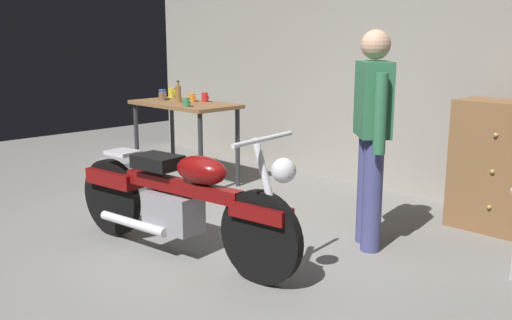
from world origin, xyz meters
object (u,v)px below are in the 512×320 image
at_px(storage_bin, 122,175).
at_px(bottle, 178,94).
at_px(mug_orange_travel, 192,98).
at_px(mug_blue_enamel, 163,94).
at_px(person_standing, 372,130).
at_px(mug_red_diner, 205,97).
at_px(wooden_dresser, 504,167).
at_px(motorcycle, 179,199).
at_px(mug_yellow_tall, 172,93).
at_px(mug_green_speckled, 186,102).
at_px(mug_brown_stoneware, 162,96).

bearing_deg(storage_bin, bottle, 81.90).
bearing_deg(mug_orange_travel, mug_blue_enamel, -170.97).
height_order(person_standing, mug_red_diner, person_standing).
bearing_deg(mug_orange_travel, mug_red_diner, 36.56).
bearing_deg(mug_blue_enamel, person_standing, -5.79).
bearing_deg(person_standing, wooden_dresser, -73.44).
xyz_separation_m(person_standing, wooden_dresser, (0.57, 1.12, -0.38)).
height_order(motorcycle, storage_bin, motorcycle).
height_order(mug_red_diner, bottle, bottle).
relative_size(storage_bin, mug_orange_travel, 3.80).
relative_size(motorcycle, mug_yellow_tall, 18.66).
height_order(storage_bin, mug_red_diner, mug_red_diner).
bearing_deg(mug_orange_travel, storage_bin, -99.90).
bearing_deg(storage_bin, mug_orange_travel, 80.10).
height_order(wooden_dresser, mug_blue_enamel, wooden_dresser).
relative_size(mug_blue_enamel, mug_green_speckled, 1.07).
height_order(person_standing, mug_brown_stoneware, person_standing).
height_order(person_standing, mug_blue_enamel, person_standing).
bearing_deg(mug_red_diner, mug_brown_stoneware, -152.37).
relative_size(wooden_dresser, storage_bin, 2.50).
relative_size(motorcycle, mug_red_diner, 20.25).
bearing_deg(mug_green_speckled, mug_brown_stoneware, 164.63).
height_order(wooden_dresser, mug_red_diner, wooden_dresser).
bearing_deg(motorcycle, mug_green_speckled, 132.76).
bearing_deg(mug_orange_travel, bottle, -107.95).
distance_m(wooden_dresser, mug_green_speckled, 3.11).
bearing_deg(mug_orange_travel, wooden_dresser, 12.68).
relative_size(mug_brown_stoneware, mug_orange_travel, 1.00).
xyz_separation_m(motorcycle, bottle, (-1.85, 1.42, 0.55)).
distance_m(wooden_dresser, mug_yellow_tall, 3.83).
xyz_separation_m(mug_blue_enamel, bottle, (0.41, -0.08, 0.04)).
distance_m(mug_blue_enamel, mug_brown_stoneware, 0.14).
distance_m(mug_green_speckled, mug_red_diner, 0.49).
relative_size(storage_bin, mug_green_speckled, 3.93).
xyz_separation_m(motorcycle, wooden_dresser, (1.43, 2.30, 0.10)).
bearing_deg(bottle, storage_bin, -98.10).
bearing_deg(mug_blue_enamel, motorcycle, -33.64).
relative_size(storage_bin, mug_red_diner, 4.08).
xyz_separation_m(person_standing, mug_yellow_tall, (-3.19, 0.50, 0.03)).
relative_size(wooden_dresser, mug_yellow_tall, 9.41).
height_order(mug_yellow_tall, mug_blue_enamel, mug_blue_enamel).
bearing_deg(bottle, mug_yellow_tall, 151.31).
height_order(motorcycle, wooden_dresser, wooden_dresser).
height_order(motorcycle, mug_yellow_tall, mug_yellow_tall).
distance_m(person_standing, mug_brown_stoneware, 3.02).
bearing_deg(person_standing, mug_red_diner, 33.07).
xyz_separation_m(person_standing, mug_green_speckled, (-2.32, 0.05, 0.02)).
xyz_separation_m(mug_red_diner, bottle, (-0.17, -0.24, 0.05)).
bearing_deg(bottle, mug_red_diner, 54.81).
bearing_deg(wooden_dresser, mug_yellow_tall, -170.64).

